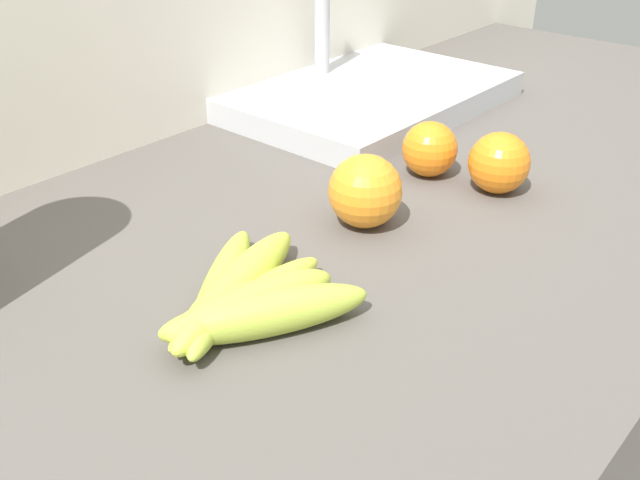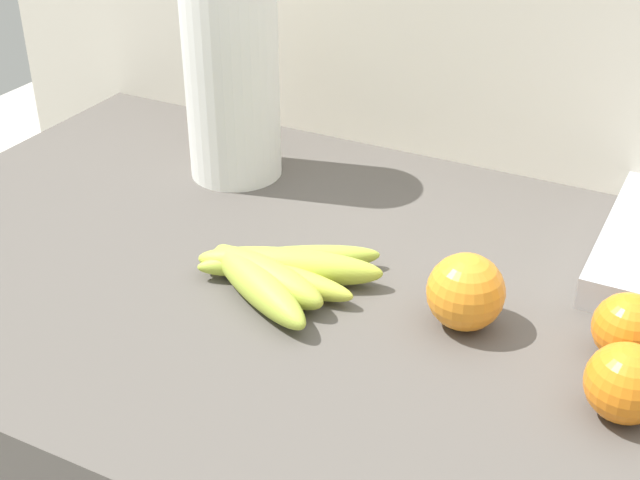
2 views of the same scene
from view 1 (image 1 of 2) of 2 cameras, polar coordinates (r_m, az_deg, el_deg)
name	(u,v)px [view 1 (image 1 of 2)]	position (r m, az deg, el deg)	size (l,w,h in m)	color
counter	(391,462)	(1.17, 5.71, -17.22)	(1.71, 0.71, 0.94)	#514C47
wall_back	(216,277)	(1.26, -8.29, -2.96)	(2.11, 0.06, 1.30)	silver
banana_bunch	(246,299)	(0.64, -5.95, -4.69)	(0.21, 0.20, 0.04)	#A9BE3F
orange_center	(365,191)	(0.78, 3.63, 3.92)	(0.08, 0.08, 0.08)	orange
orange_back_left	(430,149)	(0.91, 8.76, 7.20)	(0.07, 0.07, 0.07)	orange
orange_back_right	(499,163)	(0.88, 14.12, 6.01)	(0.07, 0.07, 0.07)	orange
sink_basin	(371,95)	(1.15, 4.07, 11.52)	(0.44, 0.30, 0.23)	#B7BABF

